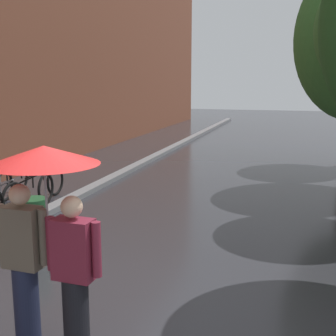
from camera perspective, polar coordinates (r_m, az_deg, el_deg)
name	(u,v)px	position (r m, az deg, el deg)	size (l,w,h in m)	color
kerb_strip	(145,161)	(15.10, -2.89, 0.85)	(0.30, 36.00, 0.12)	slate
parked_bicycle_3	(25,186)	(10.62, -17.67, -2.22)	(1.13, 0.78, 0.96)	black
parked_bicycle_4	(37,179)	(11.37, -16.29, -1.30)	(1.09, 0.72, 0.96)	black
couple_under_umbrella	(46,220)	(4.57, -15.15, -6.36)	(1.17, 1.07, 2.10)	#1E233D
litter_bin	(34,224)	(7.65, -16.56, -6.81)	(0.44, 0.44, 0.85)	#1E4C28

